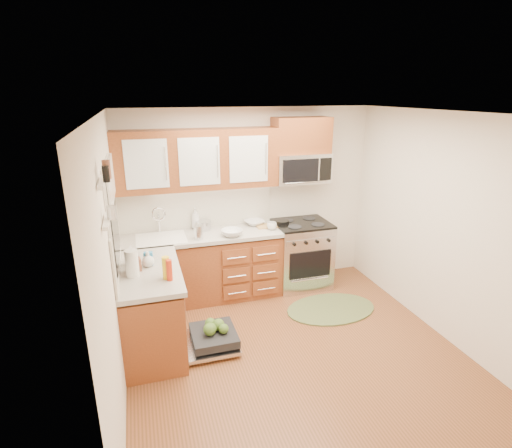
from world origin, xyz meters
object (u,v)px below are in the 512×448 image
object	(u,v)px
cup	(272,226)
cutting_board	(267,226)
rug	(331,309)
bowl_a	(255,223)
skillet	(282,222)
bowl_b	(232,233)
stock_pot	(203,225)
upper_cabinets	(197,159)
paper_towel_roll	(132,263)
range	(301,254)
dishwasher	(210,339)
sink	(162,248)
microwave	(301,168)

from	to	relation	value
cup	cutting_board	bearing A→B (deg)	98.41
rug	bowl_a	xyz separation A→B (m)	(-0.75, 0.96, 0.95)
skillet	bowl_b	xyz separation A→B (m)	(-0.77, -0.25, -0.00)
stock_pot	bowl_b	size ratio (longest dim) A/B	0.76
upper_cabinets	skillet	world-z (taller)	upper_cabinets
cutting_board	paper_towel_roll	size ratio (longest dim) A/B	1.04
rug	cup	bearing A→B (deg)	129.93
cup	skillet	bearing A→B (deg)	38.62
range	rug	size ratio (longest dim) A/B	0.81
upper_cabinets	dishwasher	distance (m)	2.19
rug	skillet	xyz separation A→B (m)	(-0.38, 0.86, 0.96)
stock_pot	bowl_a	bearing A→B (deg)	0.00
cup	rug	bearing A→B (deg)	-50.07
paper_towel_roll	bowl_a	distance (m)	2.03
skillet	paper_towel_roll	size ratio (longest dim) A/B	0.75
stock_pot	paper_towel_roll	world-z (taller)	paper_towel_roll
sink	upper_cabinets	bearing A→B (deg)	16.45
rug	paper_towel_roll	xyz separation A→B (m)	(-2.38, -0.25, 1.05)
skillet	stock_pot	distance (m)	1.08
stock_pot	cup	size ratio (longest dim) A/B	1.61
rug	cup	world-z (taller)	cup
stock_pot	rug	bearing A→B (deg)	-33.25
microwave	sink	distance (m)	2.13
skillet	paper_towel_roll	world-z (taller)	paper_towel_roll
microwave	dishwasher	xyz separation A→B (m)	(-1.54, -1.25, -1.60)
cutting_board	cup	world-z (taller)	cup
cutting_board	stock_pot	bearing A→B (deg)	171.66
range	rug	xyz separation A→B (m)	(0.10, -0.79, -0.46)
range	cup	bearing A→B (deg)	-169.24
bowl_b	microwave	bearing A→B (deg)	15.95
dishwasher	cup	xyz separation A→B (m)	(1.06, 1.04, 0.88)
sink	cup	distance (m)	1.46
microwave	bowl_a	world-z (taller)	microwave
stock_pot	cup	world-z (taller)	stock_pot
paper_towel_roll	cup	world-z (taller)	paper_towel_roll
dishwasher	bowl_a	bearing A→B (deg)	55.40
upper_cabinets	dishwasher	xyz separation A→B (m)	(-0.13, -1.27, -1.77)
stock_pot	sink	bearing A→B (deg)	-162.53
upper_cabinets	sink	xyz separation A→B (m)	(-0.52, -0.16, -1.07)
bowl_a	upper_cabinets	bearing A→B (deg)	-178.12
cup	bowl_b	bearing A→B (deg)	-171.14
stock_pot	paper_towel_roll	size ratio (longest dim) A/B	0.74
bowl_b	rug	bearing A→B (deg)	-27.82
paper_towel_roll	stock_pot	bearing A→B (deg)	52.75
rug	cup	size ratio (longest dim) A/B	9.16
sink	bowl_b	world-z (taller)	bowl_b
range	sink	size ratio (longest dim) A/B	1.53
stock_pot	range	bearing A→B (deg)	-7.13
range	paper_towel_roll	world-z (taller)	paper_towel_roll
skillet	microwave	bearing A→B (deg)	10.41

